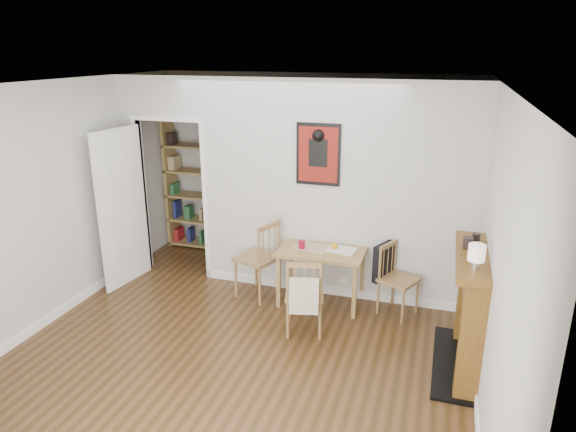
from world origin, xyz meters
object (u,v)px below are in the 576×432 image
(chair_front, at_px, (304,294))
(fireplace, at_px, (471,309))
(ceramic_jar_b, at_px, (476,238))
(dining_table, at_px, (322,256))
(bookshelf, at_px, (194,184))
(orange_fruit, at_px, (334,246))
(notebook, at_px, (342,250))
(red_glass, at_px, (302,244))
(ceramic_jar_a, at_px, (468,243))
(mantel_lamp, at_px, (477,254))
(chair_left, at_px, (257,259))
(chair_right, at_px, (397,279))

(chair_front, xyz_separation_m, fireplace, (1.65, -0.15, 0.17))
(fireplace, relative_size, ceramic_jar_b, 12.88)
(chair_front, bearing_deg, dining_table, 89.14)
(bookshelf, height_order, orange_fruit, bookshelf)
(dining_table, height_order, notebook, notebook)
(dining_table, bearing_deg, ceramic_jar_b, -19.44)
(dining_table, distance_m, red_glass, 0.27)
(ceramic_jar_a, bearing_deg, mantel_lamp, -83.95)
(chair_left, height_order, red_glass, chair_left)
(chair_left, bearing_deg, red_glass, 1.64)
(orange_fruit, height_order, ceramic_jar_a, ceramic_jar_a)
(red_glass, bearing_deg, ceramic_jar_a, -21.46)
(chair_left, distance_m, orange_fruit, 0.96)
(bookshelf, xyz_separation_m, orange_fruit, (2.41, -1.21, -0.26))
(dining_table, bearing_deg, notebook, 9.88)
(chair_left, relative_size, notebook, 3.03)
(chair_right, xyz_separation_m, red_glass, (-1.12, -0.04, 0.30))
(dining_table, height_order, orange_fruit, orange_fruit)
(chair_left, distance_m, mantel_lamp, 2.77)
(bookshelf, distance_m, red_glass, 2.43)
(chair_left, distance_m, chair_right, 1.67)
(chair_front, bearing_deg, notebook, 72.08)
(chair_left, height_order, fireplace, fireplace)
(notebook, xyz_separation_m, ceramic_jar_b, (1.39, -0.61, 0.52))
(dining_table, relative_size, orange_fruit, 13.19)
(chair_left, relative_size, chair_front, 1.13)
(mantel_lamp, distance_m, ceramic_jar_b, 0.65)
(chair_left, bearing_deg, ceramic_jar_a, -16.34)
(chair_front, height_order, notebook, chair_front)
(dining_table, distance_m, mantel_lamp, 2.12)
(fireplace, relative_size, notebook, 3.87)
(chair_right, xyz_separation_m, ceramic_jar_b, (0.74, -0.58, 0.78))
(chair_front, relative_size, red_glass, 8.80)
(red_glass, xyz_separation_m, orange_fruit, (0.37, 0.08, -0.01))
(red_glass, distance_m, ceramic_jar_b, 1.99)
(orange_fruit, bearing_deg, bookshelf, 153.32)
(red_glass, bearing_deg, chair_left, -178.36)
(bookshelf, height_order, ceramic_jar_a, bookshelf)
(chair_right, relative_size, red_glass, 8.40)
(bookshelf, distance_m, ceramic_jar_a, 4.32)
(chair_front, distance_m, ceramic_jar_a, 1.74)
(chair_left, height_order, bookshelf, bookshelf)
(mantel_lamp, bearing_deg, dining_table, 142.83)
(notebook, bearing_deg, chair_front, -107.92)
(chair_front, bearing_deg, mantel_lamp, -17.57)
(fireplace, distance_m, orange_fruit, 1.75)
(ceramic_jar_a, bearing_deg, dining_table, 154.52)
(red_glass, distance_m, orange_fruit, 0.38)
(ceramic_jar_a, bearing_deg, orange_fruit, 150.90)
(fireplace, height_order, ceramic_jar_a, ceramic_jar_a)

